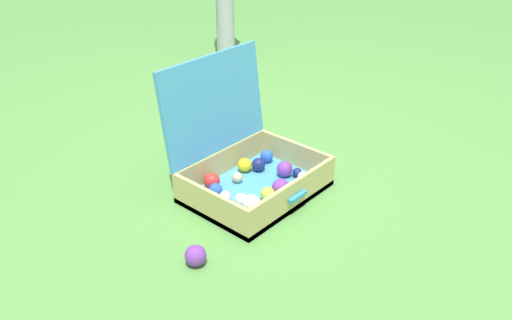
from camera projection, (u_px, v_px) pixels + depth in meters
name	position (u px, v px, depth m)	size (l,w,h in m)	color
ground_plane	(266.00, 184.00, 2.45)	(16.00, 16.00, 0.00)	#569342
open_suitcase	(245.00, 165.00, 2.36)	(0.59, 0.53, 0.58)	#4799C6
stray_ball_on_grass	(196.00, 256.00, 1.94)	(0.08, 0.08, 0.08)	purple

